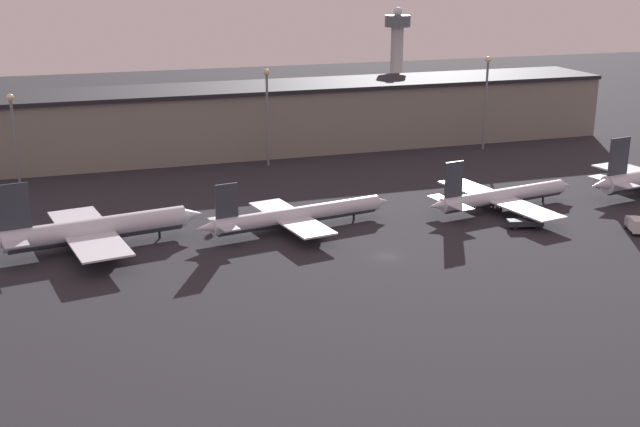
% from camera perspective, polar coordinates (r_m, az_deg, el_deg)
% --- Properties ---
extents(ground, '(600.00, 600.00, 0.00)m').
position_cam_1_polar(ground, '(156.33, 4.76, -3.06)').
color(ground, '#26262B').
extents(terminal_building, '(218.50, 25.73, 19.89)m').
position_cam_1_polar(terminal_building, '(242.69, -4.05, 6.77)').
color(terminal_building, gray).
rests_on(terminal_building, ground).
extents(airplane_1, '(44.64, 35.48, 15.24)m').
position_cam_1_polar(airplane_1, '(164.92, -15.75, -1.13)').
color(airplane_1, silver).
rests_on(airplane_1, ground).
extents(airplane_2, '(45.51, 28.72, 12.11)m').
position_cam_1_polar(airplane_2, '(170.49, -1.67, -0.15)').
color(airplane_2, silver).
rests_on(airplane_2, ground).
extents(airplane_3, '(41.38, 37.43, 12.90)m').
position_cam_1_polar(airplane_3, '(189.30, 12.79, 1.18)').
color(airplane_3, silver).
rests_on(airplane_3, ground).
extents(service_vehicle_1, '(4.74, 7.09, 3.40)m').
position_cam_1_polar(service_vehicle_1, '(181.35, 21.51, -0.71)').
color(service_vehicle_1, '#9EA3A8').
rests_on(service_vehicle_1, ground).
extents(service_vehicle_2, '(7.92, 4.17, 2.75)m').
position_cam_1_polar(service_vehicle_2, '(177.17, 14.39, -0.64)').
color(service_vehicle_2, '#282D38').
rests_on(service_vehicle_2, ground).
extents(lamp_post_0, '(1.80, 1.80, 23.41)m').
position_cam_1_polar(lamp_post_0, '(217.01, -20.96, 5.76)').
color(lamp_post_0, slate).
rests_on(lamp_post_0, ground).
extents(lamp_post_1, '(1.80, 1.80, 27.08)m').
position_cam_1_polar(lamp_post_1, '(223.00, -3.78, 7.68)').
color(lamp_post_1, slate).
rests_on(lamp_post_1, ground).
extents(lamp_post_2, '(1.80, 1.80, 28.05)m').
position_cam_1_polar(lamp_post_2, '(248.27, 11.74, 8.47)').
color(lamp_post_2, slate).
rests_on(lamp_post_2, ground).
extents(control_tower, '(9.00, 9.00, 39.83)m').
position_cam_1_polar(control_tower, '(292.12, 5.48, 11.16)').
color(control_tower, '#99999E').
rests_on(control_tower, ground).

